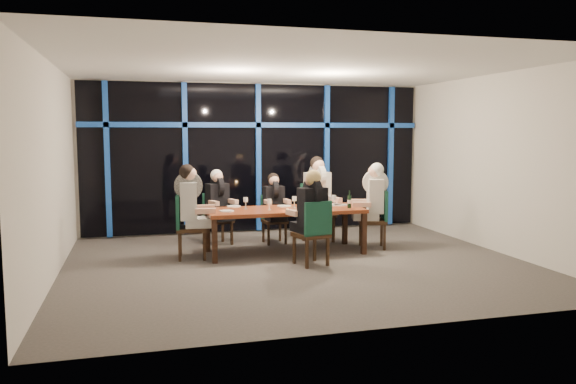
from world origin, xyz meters
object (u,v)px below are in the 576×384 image
(diner_far_right, at_px, (319,187))
(chair_end_right, at_px, (378,216))
(chair_near_mid, at_px, (314,230))
(diner_end_left, at_px, (191,197))
(chair_far_mid, at_px, (273,216))
(diner_end_right, at_px, (373,193))
(chair_far_left, at_px, (216,216))
(diner_near_mid, at_px, (311,203))
(wine_bottle, at_px, (349,201))
(water_pitcher, at_px, (328,202))
(chair_far_right, at_px, (316,209))
(diner_far_mid, at_px, (274,198))
(chair_end_left, at_px, (186,223))
(dining_table, at_px, (285,213))
(diner_far_left, at_px, (218,196))

(diner_far_right, bearing_deg, chair_end_right, -59.12)
(chair_end_right, relative_size, chair_near_mid, 1.02)
(diner_end_left, bearing_deg, chair_far_mid, -53.51)
(diner_far_right, height_order, diner_end_right, diner_far_right)
(chair_far_left, relative_size, diner_end_left, 0.92)
(chair_far_mid, relative_size, chair_end_right, 0.86)
(diner_near_mid, height_order, wine_bottle, diner_near_mid)
(water_pitcher, bearing_deg, chair_far_left, 132.53)
(chair_far_mid, relative_size, chair_far_right, 0.81)
(chair_far_right, bearing_deg, diner_end_left, -173.36)
(chair_far_mid, bearing_deg, diner_far_right, -12.88)
(chair_far_left, height_order, diner_end_left, diner_end_left)
(chair_near_mid, xyz_separation_m, wine_bottle, (0.88, 0.80, 0.31))
(diner_far_mid, bearing_deg, chair_far_left, 162.88)
(chair_far_left, bearing_deg, chair_end_left, -140.18)
(chair_far_left, height_order, diner_end_right, diner_end_right)
(chair_far_mid, relative_size, diner_end_right, 0.88)
(chair_far_left, xyz_separation_m, diner_far_right, (1.85, -0.29, 0.51))
(chair_far_right, relative_size, chair_end_left, 1.04)
(chair_far_right, xyz_separation_m, chair_near_mid, (-0.64, -1.88, -0.04))
(water_pitcher, bearing_deg, diner_end_left, 164.65)
(chair_end_left, height_order, chair_end_right, chair_end_left)
(chair_end_left, bearing_deg, diner_far_mid, -57.17)
(diner_far_right, height_order, diner_near_mid, diner_far_right)
(chair_end_left, bearing_deg, diner_end_left, -90.00)
(diner_end_right, bearing_deg, chair_far_right, -122.62)
(dining_table, height_order, wine_bottle, wine_bottle)
(chair_far_left, distance_m, diner_far_left, 0.38)
(chair_end_left, relative_size, diner_far_mid, 1.21)
(chair_far_mid, distance_m, chair_end_left, 1.89)
(diner_near_mid, bearing_deg, diner_far_left, -73.78)
(chair_end_right, relative_size, diner_far_right, 0.97)
(chair_far_left, relative_size, wine_bottle, 3.09)
(diner_far_mid, height_order, water_pitcher, diner_far_mid)
(chair_far_right, bearing_deg, dining_table, -147.30)
(chair_far_right, height_order, diner_far_mid, diner_far_mid)
(wine_bottle, bearing_deg, diner_end_right, 20.80)
(dining_table, bearing_deg, chair_near_mid, -79.32)
(chair_near_mid, bearing_deg, wine_bottle, -152.24)
(chair_far_right, bearing_deg, diner_far_right, -90.00)
(chair_far_mid, relative_size, diner_near_mid, 0.90)
(chair_far_right, height_order, diner_end_right, diner_end_right)
(diner_end_left, height_order, wine_bottle, diner_end_left)
(diner_end_left, relative_size, diner_near_mid, 1.04)
(chair_end_left, distance_m, diner_far_mid, 1.88)
(diner_far_left, bearing_deg, wine_bottle, -50.40)
(diner_end_right, bearing_deg, diner_near_mid, -40.21)
(chair_far_left, bearing_deg, diner_far_left, -90.00)
(diner_near_mid, height_order, water_pitcher, diner_near_mid)
(dining_table, xyz_separation_m, chair_far_mid, (0.02, 0.91, -0.19))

